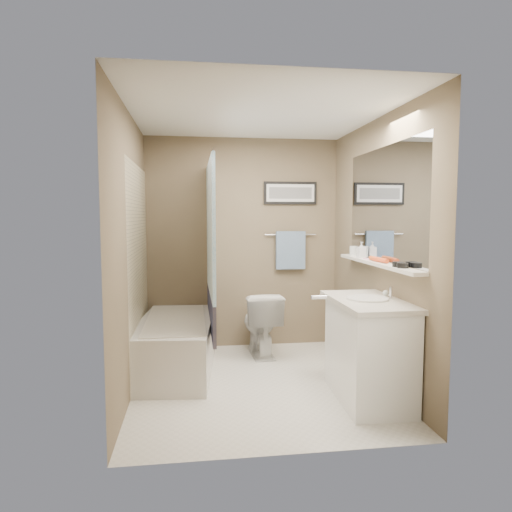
{
  "coord_description": "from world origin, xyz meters",
  "views": [
    {
      "loc": [
        -0.57,
        -3.98,
        1.52
      ],
      "look_at": [
        0.0,
        0.15,
        1.15
      ],
      "focal_mm": 32.0,
      "sensor_mm": 36.0,
      "label": 1
    }
  ],
  "objects": [
    {
      "name": "ground",
      "position": [
        0.0,
        0.0,
        0.0
      ],
      "size": [
        2.5,
        2.5,
        0.0
      ],
      "primitive_type": "plane",
      "color": "silver",
      "rests_on": "ground"
    },
    {
      "name": "ceiling",
      "position": [
        0.0,
        0.0,
        2.38
      ],
      "size": [
        2.2,
        2.5,
        0.04
      ],
      "primitive_type": "cube",
      "color": "white",
      "rests_on": "wall_back"
    },
    {
      "name": "wall_back",
      "position": [
        0.0,
        1.23,
        1.2
      ],
      "size": [
        2.2,
        0.04,
        2.4
      ],
      "primitive_type": "cube",
      "color": "brown",
      "rests_on": "ground"
    },
    {
      "name": "wall_front",
      "position": [
        0.0,
        -1.23,
        1.2
      ],
      "size": [
        2.2,
        0.04,
        2.4
      ],
      "primitive_type": "cube",
      "color": "brown",
      "rests_on": "ground"
    },
    {
      "name": "wall_left",
      "position": [
        -1.08,
        0.0,
        1.2
      ],
      "size": [
        0.04,
        2.5,
        2.4
      ],
      "primitive_type": "cube",
      "color": "brown",
      "rests_on": "ground"
    },
    {
      "name": "wall_right",
      "position": [
        1.08,
        0.0,
        1.2
      ],
      "size": [
        0.04,
        2.5,
        2.4
      ],
      "primitive_type": "cube",
      "color": "brown",
      "rests_on": "ground"
    },
    {
      "name": "tile_surround",
      "position": [
        -1.09,
        0.5,
        1.0
      ],
      "size": [
        0.02,
        1.55,
        2.0
      ],
      "primitive_type": "cube",
      "color": "beige",
      "rests_on": "wall_left"
    },
    {
      "name": "curtain_rod",
      "position": [
        -0.4,
        0.5,
        2.05
      ],
      "size": [
        0.02,
        1.55,
        0.02
      ],
      "primitive_type": "cylinder",
      "rotation": [
        1.57,
        0.0,
        0.0
      ],
      "color": "silver",
      "rests_on": "wall_left"
    },
    {
      "name": "curtain_upper",
      "position": [
        -0.4,
        0.5,
        1.4
      ],
      "size": [
        0.03,
        1.45,
        1.28
      ],
      "primitive_type": "cube",
      "color": "white",
      "rests_on": "curtain_rod"
    },
    {
      "name": "curtain_lower",
      "position": [
        -0.4,
        0.5,
        0.58
      ],
      "size": [
        0.03,
        1.45,
        0.36
      ],
      "primitive_type": "cube",
      "color": "#272949",
      "rests_on": "curtain_rod"
    },
    {
      "name": "mirror",
      "position": [
        1.09,
        -0.15,
        1.62
      ],
      "size": [
        0.02,
        1.6,
        1.0
      ],
      "primitive_type": "cube",
      "color": "silver",
      "rests_on": "wall_right"
    },
    {
      "name": "shelf",
      "position": [
        1.04,
        -0.15,
        1.1
      ],
      "size": [
        0.12,
        1.6,
        0.03
      ],
      "primitive_type": "cube",
      "color": "silver",
      "rests_on": "wall_right"
    },
    {
      "name": "towel_bar",
      "position": [
        0.55,
        1.22,
        1.3
      ],
      "size": [
        0.6,
        0.02,
        0.02
      ],
      "primitive_type": "cylinder",
      "rotation": [
        0.0,
        1.57,
        0.0
      ],
      "color": "silver",
      "rests_on": "wall_back"
    },
    {
      "name": "towel",
      "position": [
        0.55,
        1.2,
        1.12
      ],
      "size": [
        0.34,
        0.05,
        0.44
      ],
      "primitive_type": "cube",
      "color": "#91B3D3",
      "rests_on": "towel_bar"
    },
    {
      "name": "art_frame",
      "position": [
        0.55,
        1.23,
        1.78
      ],
      "size": [
        0.62,
        0.02,
        0.26
      ],
      "primitive_type": "cube",
      "color": "black",
      "rests_on": "wall_back"
    },
    {
      "name": "art_mat",
      "position": [
        0.55,
        1.22,
        1.78
      ],
      "size": [
        0.56,
        0.0,
        0.2
      ],
      "primitive_type": "cube",
      "color": "white",
      "rests_on": "art_frame"
    },
    {
      "name": "art_image",
      "position": [
        0.55,
        1.22,
        1.78
      ],
      "size": [
        0.5,
        0.0,
        0.13
      ],
      "primitive_type": "cube",
      "color": "#595959",
      "rests_on": "art_mat"
    },
    {
      "name": "door",
      "position": [
        0.55,
        -1.24,
        1.0
      ],
      "size": [
        0.8,
        0.02,
        2.0
      ],
      "primitive_type": "cube",
      "color": "silver",
      "rests_on": "wall_front"
    },
    {
      "name": "door_handle",
      "position": [
        0.22,
        -1.19,
        1.0
      ],
      "size": [
        0.1,
        0.02,
        0.02
      ],
      "primitive_type": "cylinder",
      "rotation": [
        0.0,
        1.57,
        0.0
      ],
      "color": "silver",
      "rests_on": "door"
    },
    {
      "name": "bathtub",
      "position": [
        -0.75,
        0.49,
        0.25
      ],
      "size": [
        0.84,
        1.56,
        0.5
      ],
      "primitive_type": "cube",
      "rotation": [
        0.0,
        0.0,
        -0.1
      ],
      "color": "silver",
      "rests_on": "ground"
    },
    {
      "name": "tub_rim",
      "position": [
        -0.75,
        0.49,
        0.5
      ],
      "size": [
        0.56,
        1.36,
        0.02
      ],
      "primitive_type": "cube",
      "color": "beige",
      "rests_on": "bathtub"
    },
    {
      "name": "toilet",
      "position": [
        0.15,
        0.87,
        0.35
      ],
      "size": [
        0.42,
        0.7,
        0.7
      ],
      "primitive_type": "imported",
      "rotation": [
        0.0,
        0.0,
        3.19
      ],
      "color": "silver",
      "rests_on": "ground"
    },
    {
      "name": "vanity",
      "position": [
        0.85,
        -0.47,
        0.4
      ],
      "size": [
        0.53,
        0.92,
        0.8
      ],
      "primitive_type": "cube",
      "rotation": [
        0.0,
        0.0,
        -0.04
      ],
      "color": "white",
      "rests_on": "ground"
    },
    {
      "name": "countertop",
      "position": [
        0.84,
        -0.47,
        0.82
      ],
      "size": [
        0.54,
        0.96,
        0.04
      ],
      "primitive_type": "cube",
      "color": "beige",
      "rests_on": "vanity"
    },
    {
      "name": "sink_basin",
      "position": [
        0.83,
        -0.47,
        0.85
      ],
      "size": [
        0.34,
        0.34,
        0.01
      ],
      "primitive_type": "cylinder",
      "color": "silver",
      "rests_on": "countertop"
    },
    {
      "name": "faucet_spout",
      "position": [
        1.03,
        -0.47,
        0.89
      ],
      "size": [
        0.02,
        0.02,
        0.1
      ],
      "primitive_type": "cylinder",
      "color": "silver",
      "rests_on": "countertop"
    },
    {
      "name": "faucet_knob",
      "position": [
        1.03,
        -0.37,
        0.87
      ],
      "size": [
        0.05,
        0.05,
        0.05
      ],
      "primitive_type": "sphere",
      "color": "silver",
      "rests_on": "countertop"
    },
    {
      "name": "candle_bowl_near",
      "position": [
        1.04,
        -0.66,
        1.14
      ],
      "size": [
        0.09,
        0.09,
        0.04
      ],
      "primitive_type": "cylinder",
      "color": "black",
      "rests_on": "shelf"
    },
    {
      "name": "candle_bowl_far",
      "position": [
        1.04,
        -0.58,
        1.14
      ],
      "size": [
        0.09,
        0.09,
        0.04
      ],
      "primitive_type": "cylinder",
      "color": "black",
      "rests_on": "shelf"
    },
    {
      "name": "hair_brush_front",
      "position": [
        1.04,
        -0.24,
        1.14
      ],
      "size": [
        0.06,
        0.22,
        0.04
      ],
      "primitive_type": "cylinder",
      "rotation": [
        1.57,
        0.0,
        0.1
      ],
      "color": "#DA491E",
      "rests_on": "shelf"
    },
    {
      "name": "hair_brush_back",
      "position": [
        1.04,
        -0.14,
        1.14
      ],
      "size": [
        0.05,
        0.22,
        0.04
      ],
      "primitive_type": "cylinder",
      "rotation": [
        1.57,
        0.0,
        0.05
      ],
      "color": "#C1491B",
      "rests_on": "shelf"
    },
    {
      "name": "pink_comb",
      "position": [
        1.04,
        0.04,
        1.12
      ],
      "size": [
        0.05,
        0.16,
        0.01
      ],
      "primitive_type": "cube",
      "rotation": [
        0.0,
        0.0,
        0.1
      ],
      "color": "pink",
      "rests_on": "shelf"
    },
    {
      "name": "glass_jar",
      "position": [
        1.04,
        0.43,
        1.17
      ],
      "size": [
        0.08,
        0.08,
        0.1
      ],
      "primitive_type": "cylinder",
      "color": "silver",
      "rests_on": "shelf"
    },
    {
      "name": "soap_bottle",
      "position": [
        1.04,
        0.22,
        1.19
      ],
      "size": [
        0.07,
        0.08,
        0.15
      ],
      "primitive_type": "imported",
      "rotation": [
        0.0,
        0.0,
        0.09
      ],
      "color": "#999999",
      "rests_on": "shelf"
    }
  ]
}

